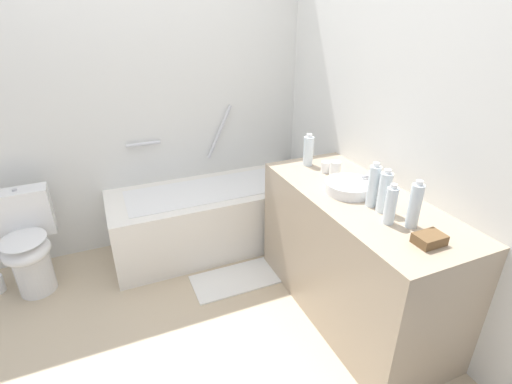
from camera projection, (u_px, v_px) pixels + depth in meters
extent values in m
plane|color=#C1AD8E|center=(169.00, 331.00, 2.40)|extent=(3.94, 3.94, 0.00)
cube|color=silver|center=(120.00, 98.00, 2.87)|extent=(3.34, 0.10, 2.46)
cube|color=silver|center=(388.00, 115.00, 2.40)|extent=(0.10, 2.73, 2.46)
cube|color=white|center=(212.00, 218.00, 3.18)|extent=(1.62, 0.65, 0.52)
cube|color=white|center=(211.00, 194.00, 3.08)|extent=(1.33, 0.47, 0.09)
cylinder|color=silver|center=(281.00, 173.00, 3.27)|extent=(0.09, 0.03, 0.03)
cylinder|color=silver|center=(220.00, 132.00, 3.21)|extent=(0.24, 0.03, 0.44)
cylinder|color=silver|center=(143.00, 144.00, 3.00)|extent=(0.27, 0.03, 0.03)
cylinder|color=white|center=(33.00, 269.00, 2.67)|extent=(0.24, 0.24, 0.37)
ellipsoid|color=white|center=(26.00, 250.00, 2.56)|extent=(0.32, 0.37, 0.15)
ellipsoid|color=white|center=(23.00, 240.00, 2.52)|extent=(0.30, 0.35, 0.02)
cube|color=white|center=(22.00, 213.00, 2.66)|extent=(0.39, 0.18, 0.35)
cylinder|color=#A9A9AE|center=(14.00, 190.00, 2.58)|extent=(0.03, 0.03, 0.01)
cube|color=tan|center=(353.00, 255.00, 2.42)|extent=(0.60, 1.42, 0.84)
cylinder|color=white|center=(349.00, 187.00, 2.28)|extent=(0.29, 0.29, 0.06)
cylinder|color=#A5A5AB|center=(374.00, 181.00, 2.34)|extent=(0.02, 0.02, 0.08)
cylinder|color=#A5A5AB|center=(369.00, 176.00, 2.31)|extent=(0.09, 0.02, 0.02)
cylinder|color=#A5A5AB|center=(380.00, 188.00, 2.30)|extent=(0.03, 0.03, 0.04)
cylinder|color=#A5A5AB|center=(367.00, 180.00, 2.40)|extent=(0.03, 0.03, 0.04)
cylinder|color=silver|center=(390.00, 206.00, 1.92)|extent=(0.06, 0.06, 0.20)
cylinder|color=white|center=(394.00, 186.00, 1.87)|extent=(0.03, 0.03, 0.02)
cylinder|color=silver|center=(415.00, 206.00, 1.88)|extent=(0.06, 0.06, 0.23)
cylinder|color=white|center=(419.00, 183.00, 1.82)|extent=(0.03, 0.03, 0.02)
cylinder|color=silver|center=(373.00, 186.00, 2.08)|extent=(0.06, 0.06, 0.24)
cylinder|color=white|center=(376.00, 165.00, 2.03)|extent=(0.03, 0.03, 0.02)
cylinder|color=silver|center=(308.00, 151.00, 2.65)|extent=(0.07, 0.07, 0.21)
cylinder|color=white|center=(309.00, 135.00, 2.60)|extent=(0.04, 0.04, 0.02)
cylinder|color=silver|center=(384.00, 193.00, 2.03)|extent=(0.07, 0.07, 0.22)
cylinder|color=white|center=(388.00, 171.00, 1.97)|extent=(0.04, 0.04, 0.02)
cylinder|color=white|center=(325.00, 167.00, 2.56)|extent=(0.06, 0.06, 0.08)
cylinder|color=white|center=(335.00, 169.00, 2.49)|extent=(0.07, 0.07, 0.10)
cube|color=brown|center=(429.00, 239.00, 1.77)|extent=(0.14, 0.10, 0.05)
cube|color=white|center=(239.00, 278.00, 2.86)|extent=(0.69, 0.33, 0.01)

